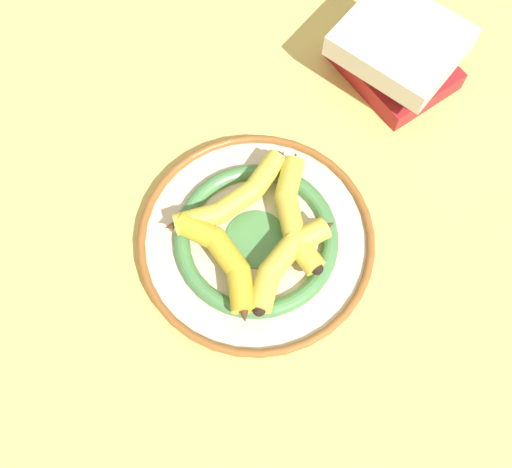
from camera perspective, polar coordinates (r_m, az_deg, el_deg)
name	(u,v)px	position (r m, az deg, el deg)	size (l,w,h in m)	color
ground_plane	(265,218)	(0.86, 0.85, 1.49)	(2.80, 2.80, 0.00)	#E5CC6B
decorative_bowl	(256,240)	(0.83, 0.00, -0.54)	(0.33, 0.33, 0.03)	beige
banana_a	(232,199)	(0.82, -2.34, 3.32)	(0.20, 0.05, 0.03)	yellow
banana_b	(294,212)	(0.82, 3.67, 2.11)	(0.10, 0.17, 0.03)	gold
banana_c	(286,259)	(0.79, 2.89, -2.43)	(0.16, 0.07, 0.03)	yellow
banana_d	(224,260)	(0.79, -3.10, -2.49)	(0.06, 0.18, 0.03)	gold
book_stack	(395,52)	(0.97, 13.09, 16.54)	(0.19, 0.20, 0.11)	#AD2328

